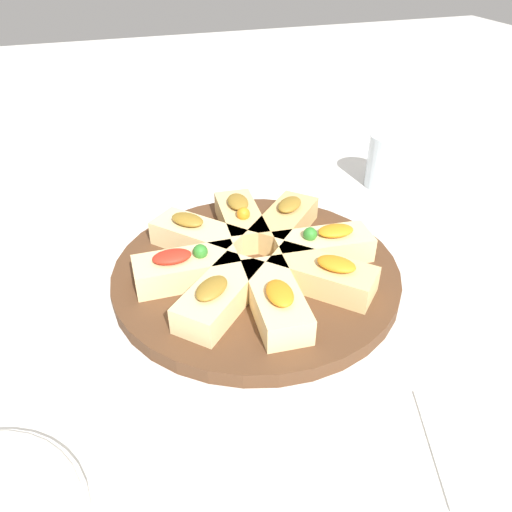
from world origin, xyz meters
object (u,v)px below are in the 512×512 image
Objects in this scene: napkin_stack at (487,445)px; serving_board at (256,273)px; water_glass at (388,161)px; plate_right at (32,228)px.

serving_board is at bearing 21.29° from napkin_stack.
water_glass is (0.18, -0.28, 0.03)m from serving_board.
serving_board is at bearing 121.77° from water_glass.
serving_board is 0.34m from water_glass.
plate_right is at bearing 37.77° from napkin_stack.
napkin_stack is at bearing -158.71° from serving_board.
serving_board is 4.02× the size of water_glass.
plate_right is 0.55m from water_glass.
serving_board is 3.07× the size of napkin_stack.
water_glass reaches higher than serving_board.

